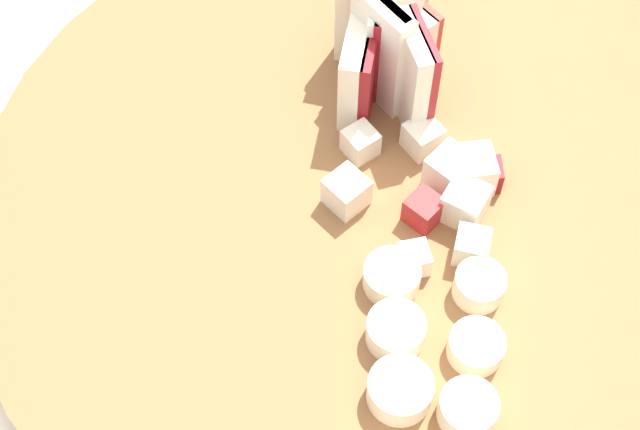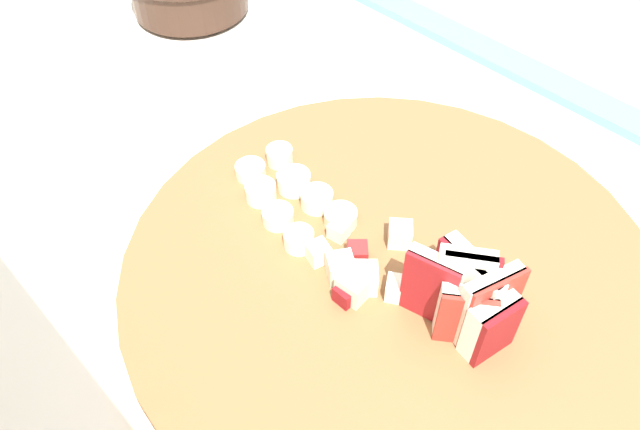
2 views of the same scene
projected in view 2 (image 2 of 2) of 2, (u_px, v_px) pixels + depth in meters
The scene contains 4 objects.
cutting_board at pixel (389, 268), 0.49m from camera, with size 0.41×0.41×0.02m, color brown.
apple_wedge_fan at pixel (467, 298), 0.42m from camera, with size 0.08×0.05×0.07m.
apple_dice_pile at pixel (364, 267), 0.47m from camera, with size 0.09×0.09×0.02m.
banana_slice_rows at pixel (291, 195), 0.52m from camera, with size 0.12×0.08×0.02m.
Camera 2 is at (-0.15, 0.24, 1.31)m, focal length 35.03 mm.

